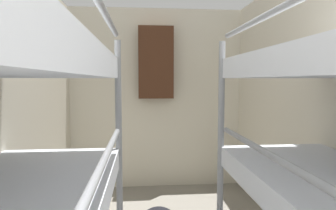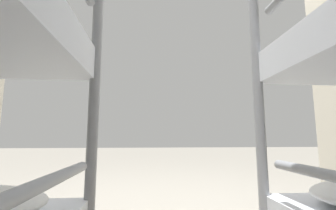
# 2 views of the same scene
# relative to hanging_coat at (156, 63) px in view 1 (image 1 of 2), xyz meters

# --- Properties ---
(wall_back) EXTENTS (2.34, 0.06, 2.33)m
(wall_back) POSITION_rel_hanging_coat_xyz_m (0.01, 0.15, -0.47)
(wall_back) COLOR beige
(wall_back) RESTS_ON ground_plane
(hanging_coat) EXTENTS (0.44, 0.12, 0.90)m
(hanging_coat) POSITION_rel_hanging_coat_xyz_m (0.00, 0.00, 0.00)
(hanging_coat) COLOR #472819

